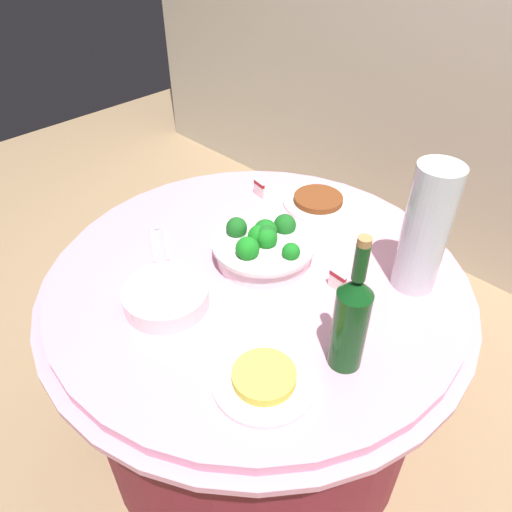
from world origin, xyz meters
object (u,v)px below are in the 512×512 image
(food_plate_fried_egg, at_px, (264,379))
(serving_tongs, at_px, (159,243))
(decorative_fruit_vase, at_px, (424,235))
(label_placard_mid, at_px, (259,188))
(food_plate_stir_fry, at_px, (318,201))
(label_placard_front, at_px, (337,281))
(broccoli_bowl, at_px, (264,245))
(plate_stack, at_px, (166,297))
(wine_bottle, at_px, (351,320))

(food_plate_fried_egg, bearing_deg, serving_tongs, 166.23)
(decorative_fruit_vase, distance_m, label_placard_mid, 0.60)
(food_plate_stir_fry, distance_m, label_placard_front, 0.40)
(broccoli_bowl, xyz_separation_m, food_plate_stir_fry, (-0.07, 0.32, -0.03))
(serving_tongs, height_order, food_plate_stir_fry, food_plate_stir_fry)
(broccoli_bowl, bearing_deg, decorative_fruit_vase, 30.07)
(plate_stack, bearing_deg, serving_tongs, 148.24)
(label_placard_front, bearing_deg, decorative_fruit_vase, 52.21)
(food_plate_stir_fry, distance_m, label_placard_mid, 0.20)
(wine_bottle, bearing_deg, broccoli_bowl, 160.37)
(serving_tongs, distance_m, label_placard_mid, 0.39)
(serving_tongs, height_order, label_placard_mid, label_placard_mid)
(decorative_fruit_vase, xyz_separation_m, food_plate_fried_egg, (-0.05, -0.50, -0.14))
(wine_bottle, distance_m, food_plate_fried_egg, 0.22)
(plate_stack, bearing_deg, broccoli_bowl, 81.51)
(decorative_fruit_vase, bearing_deg, label_placard_front, -127.79)
(broccoli_bowl, bearing_deg, label_placard_mid, 136.55)
(broccoli_bowl, distance_m, food_plate_stir_fry, 0.33)
(broccoli_bowl, height_order, label_placard_mid, broccoli_bowl)
(broccoli_bowl, distance_m, wine_bottle, 0.40)
(plate_stack, xyz_separation_m, wine_bottle, (0.42, 0.16, 0.10))
(broccoli_bowl, bearing_deg, food_plate_fried_egg, -45.86)
(food_plate_stir_fry, bearing_deg, broccoli_bowl, -78.13)
(plate_stack, height_order, label_placard_front, label_placard_front)
(food_plate_fried_egg, bearing_deg, label_placard_front, 101.55)
(plate_stack, distance_m, label_placard_front, 0.43)
(label_placard_front, bearing_deg, broccoli_bowl, -169.75)
(wine_bottle, xyz_separation_m, label_placard_front, (-0.15, 0.17, -0.10))
(broccoli_bowl, xyz_separation_m, label_placard_mid, (-0.24, 0.23, -0.02))
(food_plate_stir_fry, bearing_deg, food_plate_fried_egg, -60.03)
(label_placard_front, distance_m, label_placard_mid, 0.49)
(plate_stack, xyz_separation_m, decorative_fruit_vase, (0.39, 0.50, 0.13))
(label_placard_mid, bearing_deg, decorative_fruit_vase, -2.60)
(food_plate_stir_fry, bearing_deg, decorative_fruit_vase, -16.46)
(broccoli_bowl, height_order, plate_stack, broccoli_bowl)
(broccoli_bowl, distance_m, decorative_fruit_vase, 0.41)
(food_plate_stir_fry, xyz_separation_m, label_placard_mid, (-0.17, -0.10, 0.02))
(plate_stack, xyz_separation_m, food_plate_stir_fry, (-0.02, 0.62, -0.01))
(wine_bottle, height_order, serving_tongs, wine_bottle)
(broccoli_bowl, distance_m, food_plate_fried_egg, 0.42)
(plate_stack, relative_size, label_placard_front, 3.82)
(food_plate_fried_egg, relative_size, label_placard_mid, 4.00)
(broccoli_bowl, xyz_separation_m, wine_bottle, (0.37, -0.13, 0.08))
(wine_bottle, distance_m, food_plate_stir_fry, 0.64)
(label_placard_front, bearing_deg, plate_stack, -128.12)
(plate_stack, relative_size, wine_bottle, 0.62)
(wine_bottle, xyz_separation_m, food_plate_fried_egg, (-0.08, -0.17, -0.12))
(broccoli_bowl, height_order, serving_tongs, broccoli_bowl)
(wine_bottle, relative_size, decorative_fruit_vase, 0.99)
(food_plate_fried_egg, bearing_deg, broccoli_bowl, 134.14)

